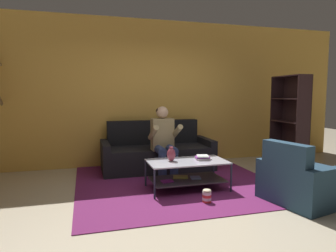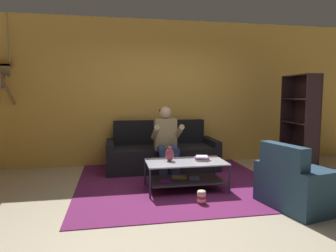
{
  "view_description": "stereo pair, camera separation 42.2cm",
  "coord_description": "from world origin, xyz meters",
  "px_view_note": "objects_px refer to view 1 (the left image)",
  "views": [
    {
      "loc": [
        -1.45,
        -3.54,
        1.42
      ],
      "look_at": [
        -0.2,
        0.9,
        0.93
      ],
      "focal_mm": 32.0,
      "sensor_mm": 36.0,
      "label": 1
    },
    {
      "loc": [
        -1.04,
        -3.64,
        1.42
      ],
      "look_at": [
        -0.2,
        0.9,
        0.93
      ],
      "focal_mm": 32.0,
      "sensor_mm": 36.0,
      "label": 2
    }
  ],
  "objects_px": {
    "person_seated_center": "(164,139)",
    "bookshelf": "(289,132)",
    "couch": "(157,154)",
    "popcorn_tub": "(207,196)",
    "book_stack": "(203,158)",
    "vase": "(171,154)",
    "armchair": "(303,182)",
    "coffee_table": "(187,170)"
  },
  "relations": [
    {
      "from": "person_seated_center",
      "to": "bookshelf",
      "type": "height_order",
      "value": "bookshelf"
    },
    {
      "from": "couch",
      "to": "bookshelf",
      "type": "height_order",
      "value": "bookshelf"
    },
    {
      "from": "popcorn_tub",
      "to": "book_stack",
      "type": "bearing_deg",
      "value": 72.75
    },
    {
      "from": "vase",
      "to": "book_stack",
      "type": "distance_m",
      "value": 0.5
    },
    {
      "from": "person_seated_center",
      "to": "book_stack",
      "type": "relative_size",
      "value": 5.17
    },
    {
      "from": "bookshelf",
      "to": "vase",
      "type": "bearing_deg",
      "value": -163.05
    },
    {
      "from": "couch",
      "to": "person_seated_center",
      "type": "relative_size",
      "value": 1.7
    },
    {
      "from": "book_stack",
      "to": "popcorn_tub",
      "type": "relative_size",
      "value": 1.26
    },
    {
      "from": "vase",
      "to": "popcorn_tub",
      "type": "relative_size",
      "value": 1.15
    },
    {
      "from": "vase",
      "to": "armchair",
      "type": "height_order",
      "value": "armchair"
    },
    {
      "from": "bookshelf",
      "to": "popcorn_tub",
      "type": "xyz_separation_m",
      "value": [
        -2.37,
        -1.47,
        -0.59
      ]
    },
    {
      "from": "person_seated_center",
      "to": "vase",
      "type": "distance_m",
      "value": 0.75
    },
    {
      "from": "coffee_table",
      "to": "popcorn_tub",
      "type": "relative_size",
      "value": 6.3
    },
    {
      "from": "couch",
      "to": "coffee_table",
      "type": "distance_m",
      "value": 1.33
    },
    {
      "from": "couch",
      "to": "vase",
      "type": "relative_size",
      "value": 9.68
    },
    {
      "from": "person_seated_center",
      "to": "popcorn_tub",
      "type": "xyz_separation_m",
      "value": [
        0.21,
        -1.4,
        -0.57
      ]
    },
    {
      "from": "vase",
      "to": "armchair",
      "type": "distance_m",
      "value": 1.83
    },
    {
      "from": "book_stack",
      "to": "bookshelf",
      "type": "distance_m",
      "value": 2.34
    },
    {
      "from": "couch",
      "to": "book_stack",
      "type": "distance_m",
      "value": 1.37
    },
    {
      "from": "person_seated_center",
      "to": "vase",
      "type": "xyz_separation_m",
      "value": [
        -0.08,
        -0.73,
        -0.13
      ]
    },
    {
      "from": "couch",
      "to": "coffee_table",
      "type": "bearing_deg",
      "value": -83.84
    },
    {
      "from": "coffee_table",
      "to": "vase",
      "type": "distance_m",
      "value": 0.34
    },
    {
      "from": "couch",
      "to": "coffee_table",
      "type": "xyz_separation_m",
      "value": [
        0.14,
        -1.32,
        -0.01
      ]
    },
    {
      "from": "coffee_table",
      "to": "book_stack",
      "type": "height_order",
      "value": "book_stack"
    },
    {
      "from": "couch",
      "to": "popcorn_tub",
      "type": "distance_m",
      "value": 1.95
    },
    {
      "from": "vase",
      "to": "bookshelf",
      "type": "bearing_deg",
      "value": 16.95
    },
    {
      "from": "vase",
      "to": "popcorn_tub",
      "type": "distance_m",
      "value": 0.85
    },
    {
      "from": "person_seated_center",
      "to": "armchair",
      "type": "height_order",
      "value": "person_seated_center"
    },
    {
      "from": "coffee_table",
      "to": "popcorn_tub",
      "type": "distance_m",
      "value": 0.64
    },
    {
      "from": "book_stack",
      "to": "bookshelf",
      "type": "xyz_separation_m",
      "value": [
        2.18,
        0.85,
        0.22
      ]
    },
    {
      "from": "coffee_table",
      "to": "couch",
      "type": "bearing_deg",
      "value": 96.16
    },
    {
      "from": "bookshelf",
      "to": "armchair",
      "type": "relative_size",
      "value": 1.67
    },
    {
      "from": "coffee_table",
      "to": "bookshelf",
      "type": "distance_m",
      "value": 2.62
    },
    {
      "from": "person_seated_center",
      "to": "coffee_table",
      "type": "bearing_deg",
      "value": -79.79
    },
    {
      "from": "popcorn_tub",
      "to": "coffee_table",
      "type": "bearing_deg",
      "value": 96.48
    },
    {
      "from": "vase",
      "to": "book_stack",
      "type": "height_order",
      "value": "vase"
    },
    {
      "from": "bookshelf",
      "to": "armchair",
      "type": "xyz_separation_m",
      "value": [
        -1.13,
        -1.78,
        -0.41
      ]
    },
    {
      "from": "vase",
      "to": "couch",
      "type": "bearing_deg",
      "value": 86.16
    },
    {
      "from": "bookshelf",
      "to": "popcorn_tub",
      "type": "relative_size",
      "value": 9.59
    },
    {
      "from": "person_seated_center",
      "to": "bookshelf",
      "type": "relative_size",
      "value": 0.68
    },
    {
      "from": "person_seated_center",
      "to": "popcorn_tub",
      "type": "bearing_deg",
      "value": -81.4
    },
    {
      "from": "vase",
      "to": "bookshelf",
      "type": "distance_m",
      "value": 2.79
    }
  ]
}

